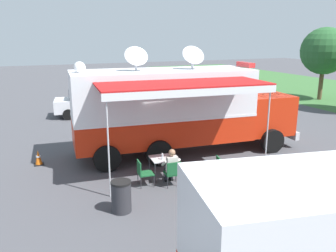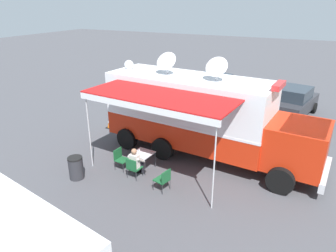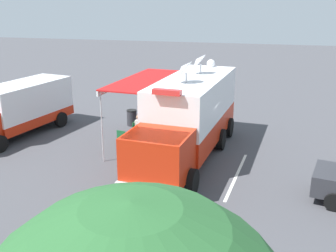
{
  "view_description": "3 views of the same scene",
  "coord_description": "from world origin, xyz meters",
  "px_view_note": "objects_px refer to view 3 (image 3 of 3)",
  "views": [
    {
      "loc": [
        12.81,
        -5.19,
        4.81
      ],
      "look_at": [
        0.69,
        -0.06,
        1.37
      ],
      "focal_mm": 37.0,
      "sensor_mm": 36.0,
      "label": 1
    },
    {
      "loc": [
        11.88,
        4.91,
        6.48
      ],
      "look_at": [
        0.1,
        -0.94,
        1.1
      ],
      "focal_mm": 32.82,
      "sensor_mm": 36.0,
      "label": 2
    },
    {
      "loc": [
        -3.33,
        17.61,
        6.88
      ],
      "look_at": [
        1.07,
        0.64,
        1.3
      ],
      "focal_mm": 42.5,
      "sensor_mm": 36.0,
      "label": 3
    }
  ],
  "objects_px": {
    "folding_chair_beside_table": "(149,124)",
    "water_bottle": "(149,123)",
    "command_truck": "(188,115)",
    "trash_bin": "(132,118)",
    "folding_table": "(152,127)",
    "support_truck": "(19,109)",
    "folding_chair_at_table": "(137,129)",
    "folding_chair_spare_by_truck": "(123,137)",
    "seated_responder": "(140,126)",
    "traffic_cone": "(220,117)"
  },
  "relations": [
    {
      "from": "trash_bin",
      "to": "support_truck",
      "type": "height_order",
      "value": "support_truck"
    },
    {
      "from": "traffic_cone",
      "to": "folding_chair_spare_by_truck",
      "type": "bearing_deg",
      "value": 53.17
    },
    {
      "from": "command_truck",
      "to": "water_bottle",
      "type": "relative_size",
      "value": 43.16
    },
    {
      "from": "folding_table",
      "to": "seated_responder",
      "type": "height_order",
      "value": "seated_responder"
    },
    {
      "from": "folding_chair_at_table",
      "to": "folding_chair_spare_by_truck",
      "type": "distance_m",
      "value": 1.47
    },
    {
      "from": "folding_chair_spare_by_truck",
      "to": "water_bottle",
      "type": "bearing_deg",
      "value": -119.5
    },
    {
      "from": "traffic_cone",
      "to": "trash_bin",
      "type": "bearing_deg",
      "value": 22.14
    },
    {
      "from": "folding_table",
      "to": "water_bottle",
      "type": "bearing_deg",
      "value": -21.62
    },
    {
      "from": "folding_chair_at_table",
      "to": "trash_bin",
      "type": "height_order",
      "value": "trash_bin"
    },
    {
      "from": "folding_table",
      "to": "support_truck",
      "type": "height_order",
      "value": "support_truck"
    },
    {
      "from": "folding_chair_beside_table",
      "to": "seated_responder",
      "type": "distance_m",
      "value": 0.95
    },
    {
      "from": "water_bottle",
      "to": "support_truck",
      "type": "relative_size",
      "value": 0.03
    },
    {
      "from": "command_truck",
      "to": "trash_bin",
      "type": "xyz_separation_m",
      "value": [
        4.03,
        -3.69,
        -1.49
      ]
    },
    {
      "from": "command_truck",
      "to": "seated_responder",
      "type": "xyz_separation_m",
      "value": [
        2.87,
        -1.66,
        -1.3
      ]
    },
    {
      "from": "seated_responder",
      "to": "trash_bin",
      "type": "distance_m",
      "value": 2.35
    },
    {
      "from": "folding_chair_spare_by_truck",
      "to": "folding_chair_at_table",
      "type": "bearing_deg",
      "value": -98.96
    },
    {
      "from": "support_truck",
      "to": "folding_chair_at_table",
      "type": "bearing_deg",
      "value": -171.26
    },
    {
      "from": "folding_chair_beside_table",
      "to": "traffic_cone",
      "type": "height_order",
      "value": "folding_chair_beside_table"
    },
    {
      "from": "folding_chair_spare_by_truck",
      "to": "folding_chair_beside_table",
      "type": "bearing_deg",
      "value": -105.35
    },
    {
      "from": "water_bottle",
      "to": "support_truck",
      "type": "bearing_deg",
      "value": 8.8
    },
    {
      "from": "trash_bin",
      "to": "traffic_cone",
      "type": "xyz_separation_m",
      "value": [
        -4.8,
        -1.95,
        -0.18
      ]
    },
    {
      "from": "support_truck",
      "to": "command_truck",
      "type": "bearing_deg",
      "value": 175.51
    },
    {
      "from": "folding_chair_at_table",
      "to": "support_truck",
      "type": "relative_size",
      "value": 0.12
    },
    {
      "from": "folding_chair_at_table",
      "to": "trash_bin",
      "type": "xyz_separation_m",
      "value": [
        0.98,
        -2.01,
        -0.06
      ]
    },
    {
      "from": "trash_bin",
      "to": "support_truck",
      "type": "bearing_deg",
      "value": 29.64
    },
    {
      "from": "folding_chair_at_table",
      "to": "folding_chair_spare_by_truck",
      "type": "relative_size",
      "value": 1.0
    },
    {
      "from": "folding_chair_beside_table",
      "to": "trash_bin",
      "type": "bearing_deg",
      "value": -38.57
    },
    {
      "from": "seated_responder",
      "to": "support_truck",
      "type": "distance_m",
      "value": 6.48
    },
    {
      "from": "folding_chair_beside_table",
      "to": "seated_responder",
      "type": "bearing_deg",
      "value": 76.01
    },
    {
      "from": "folding_table",
      "to": "folding_chair_beside_table",
      "type": "bearing_deg",
      "value": -65.71
    },
    {
      "from": "command_truck",
      "to": "trash_bin",
      "type": "relative_size",
      "value": 10.62
    },
    {
      "from": "folding_chair_spare_by_truck",
      "to": "seated_responder",
      "type": "height_order",
      "value": "seated_responder"
    },
    {
      "from": "water_bottle",
      "to": "folding_chair_beside_table",
      "type": "distance_m",
      "value": 0.89
    },
    {
      "from": "traffic_cone",
      "to": "support_truck",
      "type": "relative_size",
      "value": 0.08
    },
    {
      "from": "water_bottle",
      "to": "support_truck",
      "type": "xyz_separation_m",
      "value": [
        6.83,
        1.06,
        0.55
      ]
    },
    {
      "from": "folding_table",
      "to": "trash_bin",
      "type": "distance_m",
      "value": 2.65
    },
    {
      "from": "folding_chair_beside_table",
      "to": "trash_bin",
      "type": "height_order",
      "value": "trash_bin"
    },
    {
      "from": "trash_bin",
      "to": "folding_chair_beside_table",
      "type": "bearing_deg",
      "value": 141.43
    },
    {
      "from": "folding_chair_beside_table",
      "to": "support_truck",
      "type": "relative_size",
      "value": 0.12
    },
    {
      "from": "trash_bin",
      "to": "traffic_cone",
      "type": "relative_size",
      "value": 1.57
    },
    {
      "from": "folding_chair_beside_table",
      "to": "trash_bin",
      "type": "xyz_separation_m",
      "value": [
        1.39,
        -1.11,
        -0.06
      ]
    },
    {
      "from": "seated_responder",
      "to": "support_truck",
      "type": "relative_size",
      "value": 0.18
    },
    {
      "from": "trash_bin",
      "to": "traffic_cone",
      "type": "bearing_deg",
      "value": -157.86
    },
    {
      "from": "folding_chair_beside_table",
      "to": "water_bottle",
      "type": "bearing_deg",
      "value": 106.62
    },
    {
      "from": "traffic_cone",
      "to": "support_truck",
      "type": "height_order",
      "value": "support_truck"
    },
    {
      "from": "folding_chair_at_table",
      "to": "traffic_cone",
      "type": "height_order",
      "value": "folding_chair_at_table"
    },
    {
      "from": "folding_table",
      "to": "support_truck",
      "type": "relative_size",
      "value": 0.12
    },
    {
      "from": "command_truck",
      "to": "trash_bin",
      "type": "bearing_deg",
      "value": -42.42
    },
    {
      "from": "folding_chair_at_table",
      "to": "support_truck",
      "type": "distance_m",
      "value": 6.31
    },
    {
      "from": "folding_chair_spare_by_truck",
      "to": "traffic_cone",
      "type": "height_order",
      "value": "folding_chair_spare_by_truck"
    }
  ]
}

